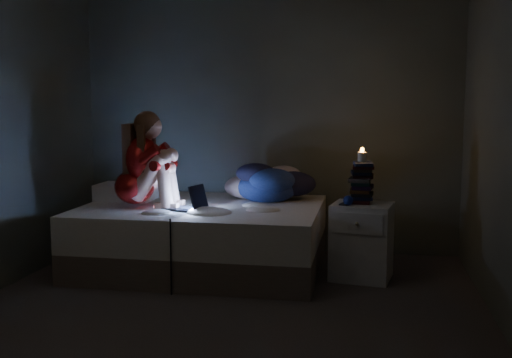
% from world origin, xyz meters
% --- Properties ---
extents(floor, '(3.60, 3.80, 0.02)m').
position_xyz_m(floor, '(0.00, 0.00, -0.01)').
color(floor, '#4D433F').
rests_on(floor, ground).
extents(wall_back, '(3.60, 0.02, 2.60)m').
position_xyz_m(wall_back, '(0.00, 1.91, 1.30)').
color(wall_back, '#41453C').
rests_on(wall_back, ground).
extents(wall_front, '(3.60, 0.02, 2.60)m').
position_xyz_m(wall_front, '(0.00, -1.91, 1.30)').
color(wall_front, '#41453C').
rests_on(wall_front, ground).
extents(bed, '(2.00, 1.50, 0.55)m').
position_xyz_m(bed, '(-0.43, 1.10, 0.28)').
color(bed, beige).
rests_on(bed, ground).
extents(pillow, '(0.50, 0.35, 0.14)m').
position_xyz_m(pillow, '(-1.20, 1.27, 0.62)').
color(pillow, white).
rests_on(pillow, bed).
extents(woman, '(0.51, 0.34, 0.81)m').
position_xyz_m(woman, '(-0.97, 0.91, 0.96)').
color(woman, maroon).
rests_on(woman, bed).
extents(laptop, '(0.37, 0.30, 0.22)m').
position_xyz_m(laptop, '(-0.52, 0.84, 0.66)').
color(laptop, black).
rests_on(laptop, bed).
extents(clothes_pile, '(0.64, 0.54, 0.35)m').
position_xyz_m(clothes_pile, '(0.07, 1.46, 0.73)').
color(clothes_pile, navy).
rests_on(clothes_pile, bed).
extents(nightstand, '(0.52, 0.48, 0.62)m').
position_xyz_m(nightstand, '(0.92, 1.02, 0.31)').
color(nightstand, silver).
rests_on(nightstand, ground).
extents(book_stack, '(0.19, 0.25, 0.36)m').
position_xyz_m(book_stack, '(0.91, 1.09, 0.80)').
color(book_stack, black).
rests_on(book_stack, nightstand).
extents(candle, '(0.07, 0.07, 0.08)m').
position_xyz_m(candle, '(0.91, 1.09, 1.02)').
color(candle, beige).
rests_on(candle, book_stack).
extents(phone, '(0.09, 0.15, 0.01)m').
position_xyz_m(phone, '(0.80, 0.94, 0.62)').
color(phone, black).
rests_on(phone, nightstand).
extents(blue_orb, '(0.08, 0.08, 0.08)m').
position_xyz_m(blue_orb, '(0.82, 0.90, 0.66)').
color(blue_orb, navy).
rests_on(blue_orb, nightstand).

